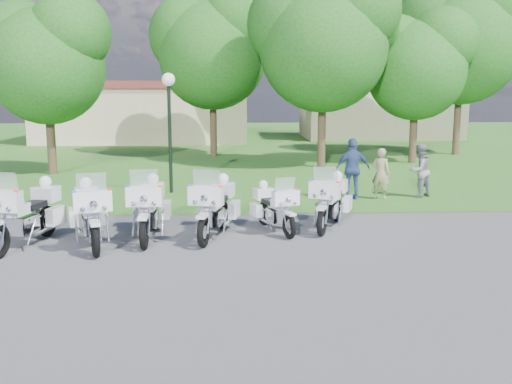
{
  "coord_description": "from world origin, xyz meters",
  "views": [
    {
      "loc": [
        0.04,
        -12.71,
        3.4
      ],
      "look_at": [
        0.63,
        1.2,
        0.95
      ],
      "focal_mm": 40.0,
      "sensor_mm": 36.0,
      "label": 1
    }
  ],
  "objects_px": {
    "motorcycle_1": "(27,213)",
    "motorcycle_2": "(90,213)",
    "motorcycle_6": "(331,200)",
    "bystander_a": "(381,174)",
    "motorcycle_4": "(215,207)",
    "lamp_post": "(169,103)",
    "motorcycle_5": "(274,207)",
    "motorcycle_3": "(150,207)",
    "bystander_b": "(419,171)",
    "bystander_c": "(353,169)"
  },
  "relations": [
    {
      "from": "motorcycle_4",
      "to": "bystander_a",
      "type": "distance_m",
      "value": 6.87
    },
    {
      "from": "motorcycle_6",
      "to": "lamp_post",
      "type": "distance_m",
      "value": 7.31
    },
    {
      "from": "motorcycle_2",
      "to": "motorcycle_3",
      "type": "xyz_separation_m",
      "value": [
        1.25,
        0.59,
        -0.0
      ]
    },
    {
      "from": "lamp_post",
      "to": "motorcycle_6",
      "type": "bearing_deg",
      "value": -48.49
    },
    {
      "from": "lamp_post",
      "to": "bystander_a",
      "type": "xyz_separation_m",
      "value": [
        6.83,
        -1.45,
        -2.23
      ]
    },
    {
      "from": "motorcycle_3",
      "to": "motorcycle_5",
      "type": "xyz_separation_m",
      "value": [
        2.97,
        0.57,
        -0.13
      ]
    },
    {
      "from": "bystander_c",
      "to": "motorcycle_4",
      "type": "bearing_deg",
      "value": 37.46
    },
    {
      "from": "motorcycle_3",
      "to": "bystander_b",
      "type": "xyz_separation_m",
      "value": [
        8.04,
        4.93,
        0.14
      ]
    },
    {
      "from": "bystander_b",
      "to": "bystander_c",
      "type": "xyz_separation_m",
      "value": [
        -2.27,
        -0.33,
        0.11
      ]
    },
    {
      "from": "motorcycle_4",
      "to": "motorcycle_6",
      "type": "xyz_separation_m",
      "value": [
        2.91,
        0.8,
        -0.03
      ]
    },
    {
      "from": "lamp_post",
      "to": "bystander_a",
      "type": "distance_m",
      "value": 7.33
    },
    {
      "from": "motorcycle_2",
      "to": "bystander_a",
      "type": "relative_size",
      "value": 1.52
    },
    {
      "from": "motorcycle_2",
      "to": "motorcycle_5",
      "type": "bearing_deg",
      "value": 176.9
    },
    {
      "from": "motorcycle_1",
      "to": "motorcycle_5",
      "type": "bearing_deg",
      "value": -155.87
    },
    {
      "from": "motorcycle_2",
      "to": "lamp_post",
      "type": "relative_size",
      "value": 0.62
    },
    {
      "from": "motorcycle_1",
      "to": "lamp_post",
      "type": "relative_size",
      "value": 0.65
    },
    {
      "from": "motorcycle_5",
      "to": "bystander_a",
      "type": "height_order",
      "value": "bystander_a"
    },
    {
      "from": "motorcycle_1",
      "to": "motorcycle_2",
      "type": "xyz_separation_m",
      "value": [
        1.39,
        -0.02,
        -0.01
      ]
    },
    {
      "from": "motorcycle_3",
      "to": "motorcycle_6",
      "type": "relative_size",
      "value": 1.11
    },
    {
      "from": "motorcycle_5",
      "to": "motorcycle_6",
      "type": "bearing_deg",
      "value": 172.09
    },
    {
      "from": "motorcycle_6",
      "to": "motorcycle_1",
      "type": "bearing_deg",
      "value": 33.25
    },
    {
      "from": "bystander_a",
      "to": "bystander_b",
      "type": "bearing_deg",
      "value": -133.1
    },
    {
      "from": "motorcycle_3",
      "to": "bystander_b",
      "type": "height_order",
      "value": "bystander_b"
    },
    {
      "from": "motorcycle_3",
      "to": "lamp_post",
      "type": "bearing_deg",
      "value": -89.7
    },
    {
      "from": "lamp_post",
      "to": "bystander_c",
      "type": "xyz_separation_m",
      "value": [
        5.92,
        -1.47,
        -2.07
      ]
    },
    {
      "from": "motorcycle_2",
      "to": "motorcycle_1",
      "type": "bearing_deg",
      "value": -19.3
    },
    {
      "from": "motorcycle_6",
      "to": "lamp_post",
      "type": "height_order",
      "value": "lamp_post"
    },
    {
      "from": "motorcycle_4",
      "to": "bystander_a",
      "type": "relative_size",
      "value": 1.53
    },
    {
      "from": "motorcycle_5",
      "to": "lamp_post",
      "type": "height_order",
      "value": "lamp_post"
    },
    {
      "from": "motorcycle_4",
      "to": "lamp_post",
      "type": "height_order",
      "value": "lamp_post"
    },
    {
      "from": "motorcycle_4",
      "to": "lamp_post",
      "type": "relative_size",
      "value": 0.62
    },
    {
      "from": "motorcycle_5",
      "to": "bystander_c",
      "type": "xyz_separation_m",
      "value": [
        2.81,
        4.03,
        0.38
      ]
    },
    {
      "from": "motorcycle_2",
      "to": "motorcycle_4",
      "type": "bearing_deg",
      "value": 175.16
    },
    {
      "from": "motorcycle_3",
      "to": "motorcycle_1",
      "type": "bearing_deg",
      "value": 11.14
    },
    {
      "from": "motorcycle_2",
      "to": "motorcycle_4",
      "type": "relative_size",
      "value": 1.0
    },
    {
      "from": "motorcycle_2",
      "to": "lamp_post",
      "type": "distance_m",
      "value": 7.14
    },
    {
      "from": "motorcycle_4",
      "to": "motorcycle_3",
      "type": "bearing_deg",
      "value": 16.21
    },
    {
      "from": "motorcycle_1",
      "to": "motorcycle_3",
      "type": "relative_size",
      "value": 1.01
    },
    {
      "from": "bystander_b",
      "to": "lamp_post",
      "type": "bearing_deg",
      "value": -38.11
    },
    {
      "from": "bystander_a",
      "to": "bystander_b",
      "type": "xyz_separation_m",
      "value": [
        1.35,
        0.3,
        0.05
      ]
    },
    {
      "from": "motorcycle_5",
      "to": "lamp_post",
      "type": "xyz_separation_m",
      "value": [
        -3.11,
        5.5,
        2.45
      ]
    },
    {
      "from": "motorcycle_5",
      "to": "motorcycle_2",
      "type": "bearing_deg",
      "value": -4.69
    },
    {
      "from": "motorcycle_1",
      "to": "motorcycle_3",
      "type": "xyz_separation_m",
      "value": [
        2.64,
        0.57,
        -0.02
      ]
    },
    {
      "from": "lamp_post",
      "to": "bystander_a",
      "type": "bearing_deg",
      "value": -11.94
    },
    {
      "from": "motorcycle_6",
      "to": "lamp_post",
      "type": "xyz_separation_m",
      "value": [
        -4.59,
        5.18,
        2.36
      ]
    },
    {
      "from": "motorcycle_4",
      "to": "lamp_post",
      "type": "bearing_deg",
      "value": -61.37
    },
    {
      "from": "motorcycle_2",
      "to": "motorcycle_6",
      "type": "height_order",
      "value": "motorcycle_2"
    },
    {
      "from": "motorcycle_6",
      "to": "motorcycle_4",
      "type": "bearing_deg",
      "value": 37.04
    },
    {
      "from": "motorcycle_6",
      "to": "bystander_c",
      "type": "relative_size",
      "value": 1.19
    },
    {
      "from": "motorcycle_3",
      "to": "bystander_b",
      "type": "bearing_deg",
      "value": -149.52
    }
  ]
}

